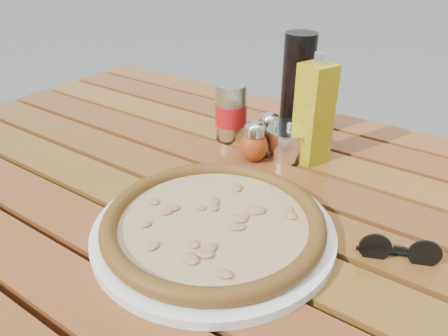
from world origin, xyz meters
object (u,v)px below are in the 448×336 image
Objects in this scene: pizza at (213,221)px; pepper_shaker at (254,142)px; sunglasses at (399,251)px; parmesan_tin at (289,141)px; table at (218,222)px; oregano_shaker at (269,133)px; olive_oil_cruet at (314,113)px; dark_bottle at (297,87)px; soda_can at (231,112)px; plate at (214,230)px.

pizza is 4.59× the size of pepper_shaker.
parmesan_tin is at bearing 121.60° from sunglasses.
oregano_shaker reaches higher than table.
olive_oil_cruet reaches higher than sunglasses.
dark_bottle reaches higher than sunglasses.
table is at bearing -89.98° from oregano_shaker.
dark_bottle is 2.06× the size of sunglasses.
parmesan_tin is at bearing 52.74° from pepper_shaker.
table is at bearing 155.19° from sunglasses.
soda_can is at bearing 179.85° from parmesan_tin.
soda_can reaches higher than table.
dark_bottle reaches higher than pepper_shaker.
pizza reaches higher than plate.
parmesan_tin is (-0.04, -0.01, -0.07)m from olive_oil_cruet.
dark_bottle is at bearing 40.95° from soda_can.
pepper_shaker is (-0.07, 0.24, 0.03)m from plate.
plate is 0.34m from soda_can.
plate is 3.00× the size of soda_can.
dark_bottle is 0.12m from olive_oil_cruet.
sunglasses is at bearing -35.63° from parmesan_tin.
table is 17.07× the size of pepper_shaker.
pepper_shaker is 0.11m from soda_can.
pizza is at bearing -80.45° from dark_bottle.
pepper_shaker reaches higher than table.
olive_oil_cruet reaches higher than soda_can.
plate is 1.64× the size of dark_bottle.
table is 0.25m from soda_can.
oregano_shaker is (-0.07, 0.29, 0.02)m from pizza.
pizza is at bearing -45.00° from plate.
dark_bottle is (0.01, 0.10, 0.07)m from oregano_shaker.
olive_oil_cruet is (0.18, 0.01, 0.04)m from soda_can.
sunglasses reaches higher than pizza.
pepper_shaker is 0.68× the size of soda_can.
olive_oil_cruet is (0.09, 0.01, 0.06)m from oregano_shaker.
soda_can is 0.96× the size of parmesan_tin.
plate reaches higher than table.
sunglasses is (0.31, -0.29, -0.09)m from dark_bottle.
sunglasses is (0.24, 0.10, 0.01)m from plate.
pepper_shaker is 0.35m from sunglasses.
plate is at bearing -92.51° from olive_oil_cruet.
oregano_shaker is at bearing -94.50° from dark_bottle.
oregano_shaker is 0.04m from parmesan_tin.
pizza is 0.25m from pepper_shaker.
soda_can reaches higher than pepper_shaker.
sunglasses is at bearing 22.30° from plate.
parmesan_tin is at bearing -170.47° from olive_oil_cruet.
olive_oil_cruet is 1.68× the size of parmesan_tin.
dark_bottle is (-0.06, 0.39, 0.10)m from plate.
olive_oil_cruet is at bearing 65.82° from table.
table is 3.89× the size of plate.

